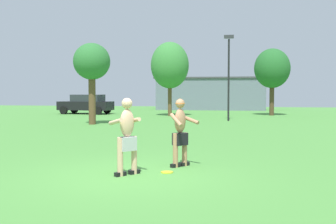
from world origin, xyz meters
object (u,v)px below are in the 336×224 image
player_with_cap (180,129)px  frisbee (167,172)px  tree_left_field (92,63)px  car_black_near_post (86,104)px  player_in_gray (127,134)px  tree_right_field (170,65)px  lamp_post (229,68)px  tree_behind_players (272,69)px

player_with_cap → frisbee: bearing=-103.6°
frisbee → tree_left_field: (-6.42, 12.60, 3.41)m
player_with_cap → car_black_near_post: player_with_cap is taller
player_with_cap → player_in_gray: 1.58m
tree_left_field → tree_right_field: 8.90m
player_with_cap → lamp_post: lamp_post is taller
car_black_near_post → tree_behind_players: bearing=1.5°
tree_right_field → frisbee: bearing=-80.8°
player_in_gray → frisbee: (0.84, 0.39, -0.90)m
player_with_cap → player_in_gray: (-1.03, -1.20, -0.01)m
player_with_cap → tree_right_field: (-3.58, 20.15, 2.85)m
tree_left_field → tree_behind_players: 14.79m
frisbee → tree_left_field: size_ratio=0.06×
player_with_cap → tree_behind_players: (4.02, 22.08, 2.64)m
player_in_gray → tree_left_field: (-5.59, 12.99, 2.51)m
car_black_near_post → tree_behind_players: (14.78, 0.39, 2.75)m
lamp_post → car_black_near_post: bearing=152.8°
lamp_post → tree_right_field: size_ratio=0.96×
lamp_post → tree_left_field: lamp_post is taller
car_black_near_post → tree_right_field: (7.18, -1.54, 2.95)m
car_black_near_post → player_with_cap: bearing=-63.6°
frisbee → player_with_cap: bearing=76.4°
tree_left_field → lamp_post: bearing=27.7°
player_with_cap → tree_left_field: tree_left_field is taller
frisbee → car_black_near_post: size_ratio=0.06×
player_in_gray → tree_behind_players: 23.97m
tree_behind_players → frisbee: bearing=-100.4°
player_in_gray → car_black_near_post: player_in_gray is taller
frisbee → tree_left_field: bearing=117.0°
player_with_cap → car_black_near_post: bearing=116.4°
car_black_near_post → tree_right_field: tree_right_field is taller
tree_right_field → tree_left_field: bearing=-110.0°
car_black_near_post → tree_behind_players: tree_behind_players is taller
tree_left_field → frisbee: bearing=-63.0°
player_in_gray → tree_left_field: size_ratio=0.38×
frisbee → tree_right_field: size_ratio=0.05×
car_black_near_post → player_in_gray: bearing=-67.0°
player_with_cap → car_black_near_post: size_ratio=0.38×
car_black_near_post → tree_right_field: bearing=-12.1°
player_with_cap → player_in_gray: bearing=-130.7°
tree_behind_players → tree_left_field: bearing=-136.0°
lamp_post → tree_right_field: (-4.44, 4.43, 0.48)m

